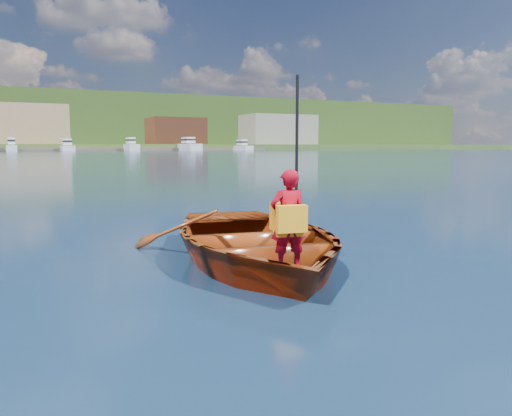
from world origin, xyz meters
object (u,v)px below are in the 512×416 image
(rowboat, at_px, (254,240))
(marina_yachts, at_px, (0,146))
(dock, at_px, (41,150))
(child_paddler, at_px, (288,219))

(rowboat, bearing_deg, marina_yachts, 93.40)
(rowboat, height_order, dock, dock)
(rowboat, xyz_separation_m, marina_yachts, (-8.50, 142.97, 1.08))
(child_paddler, bearing_deg, marina_yachts, 93.38)
(dock, bearing_deg, marina_yachts, -154.93)
(dock, relative_size, marina_yachts, 1.11)
(child_paddler, xyz_separation_m, dock, (1.51, 148.56, -0.28))
(child_paddler, relative_size, dock, 0.01)
(rowboat, relative_size, marina_yachts, 0.03)
(dock, height_order, marina_yachts, marina_yachts)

